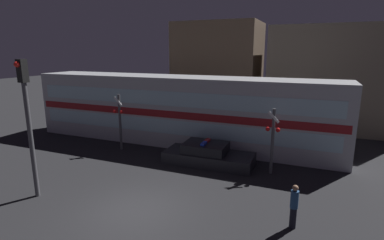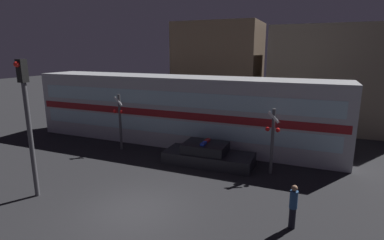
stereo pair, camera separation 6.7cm
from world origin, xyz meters
The scene contains 9 objects.
ground_plane centered at (0.00, 0.00, 0.00)m, with size 120.00×120.00×0.00m, color black.
train centered at (-2.28, 8.84, 2.22)m, with size 20.74×3.07×4.44m.
police_car centered at (0.91, 5.79, 0.47)m, with size 4.88×2.03×1.28m.
pedestrian centered at (5.68, 1.12, 0.82)m, with size 0.27×0.27×1.60m.
crossing_signal_near centered at (4.29, 5.70, 1.82)m, with size 0.70×0.33×3.32m.
crossing_signal_far centered at (-4.95, 6.02, 1.91)m, with size 0.70×0.33×3.48m.
traffic_light_corner centered at (-4.55, -0.54, 3.44)m, with size 0.30×0.46×5.72m.
building_left centered at (-2.06, 16.78, 4.21)m, with size 7.07×5.13×8.43m.
building_center centered at (7.23, 17.21, 3.96)m, with size 9.55×5.52×7.92m.
Camera 2 is at (6.08, -8.82, 6.00)m, focal length 28.00 mm.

